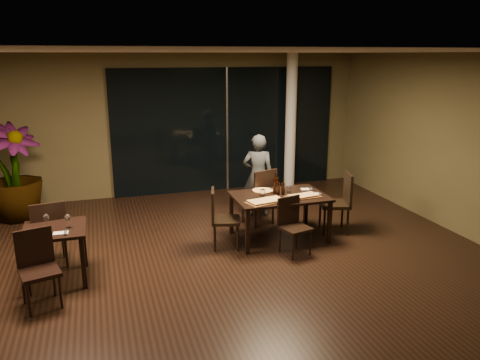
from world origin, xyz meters
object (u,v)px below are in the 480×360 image
Objects in this scene: main_table at (279,200)px; bottle_b at (283,187)px; potted_plant at (14,172)px; chair_main_right at (340,199)px; bottle_c at (275,183)px; chair_main_left at (220,215)px; chair_side_near at (38,264)px; chair_side_far at (49,231)px; chair_main_near at (292,222)px; side_table at (55,237)px; bottle_a at (278,186)px; chair_main_far at (261,194)px; diner at (258,176)px.

bottle_b reaches higher than main_table.
bottle_b is at bearing -28.28° from potted_plant.
chair_main_right is 2.95× the size of bottle_c.
chair_main_left reaches higher than chair_side_near.
main_table is 1.50× the size of chair_side_far.
chair_main_near is 5.18m from potted_plant.
bottle_b reaches higher than chair_side_far.
side_table is at bearing -171.63° from main_table.
chair_side_near is 2.67× the size of bottle_c.
chair_main_near is 0.72m from bottle_a.
bottle_b is (3.64, 1.10, 0.36)m from chair_side_near.
bottle_a is (-0.01, 0.59, 0.41)m from chair_main_near.
chair_main_far is 1.09× the size of chair_main_left.
chair_main_near is at bearing -1.23° from side_table.
potted_plant reaches higher than chair_main_far.
chair_main_right is (2.13, 0.06, 0.05)m from chair_main_left.
diner is at bearing -120.75° from chair_main_far.
chair_side_far is at bearing 103.77° from side_table.
bottle_c is at bearing -64.51° from chair_main_left.
chair_side_far is (-0.11, 0.46, -0.07)m from side_table.
potted_plant is at bearing -39.02° from chair_main_far.
chair_main_right is 0.66× the size of diner.
potted_plant reaches higher than side_table.
bottle_c is at bearing 76.50° from chair_main_far.
potted_plant reaches higher than bottle_b.
chair_side_far is at bearing -72.62° from potted_plant.
main_table is 3.44m from side_table.
potted_plant is at bearing 106.80° from side_table.
bottle_b is (4.33, -2.33, -0.01)m from potted_plant.
chair_side_far is (-3.45, -0.74, -0.02)m from chair_main_far.
chair_main_right is at bearing -0.81° from bottle_a.
chair_main_right is at bearing 12.90° from chair_main_near.
chair_main_far reaches higher than chair_side_near.
chair_side_far is (-3.50, 0.53, 0.07)m from chair_main_near.
chair_main_far is 1.03× the size of chair_side_far.
side_table is 0.92× the size of chair_main_near.
diner is 1.08m from bottle_c.
bottle_a is (0.99, 0.08, 0.37)m from chair_main_left.
chair_main_left is at bearing -36.58° from potted_plant.
chair_side_far reaches higher than main_table.
chair_main_near is 0.56× the size of diner.
chair_main_right is 1.11× the size of chair_side_near.
diner is 1.18m from bottle_b.
bottle_a is (-1.14, 0.02, 0.32)m from chair_main_right.
bottle_c is (0.98, 0.18, 0.40)m from chair_main_left.
bottle_c is (3.49, 0.17, 0.37)m from chair_side_far.
bottle_a is at bearing -70.56° from chair_main_left.
bottle_a is at bearing 76.22° from chair_main_far.
side_table is 3.52m from bottle_b.
bottle_c is (4.24, -2.23, 0.04)m from potted_plant.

